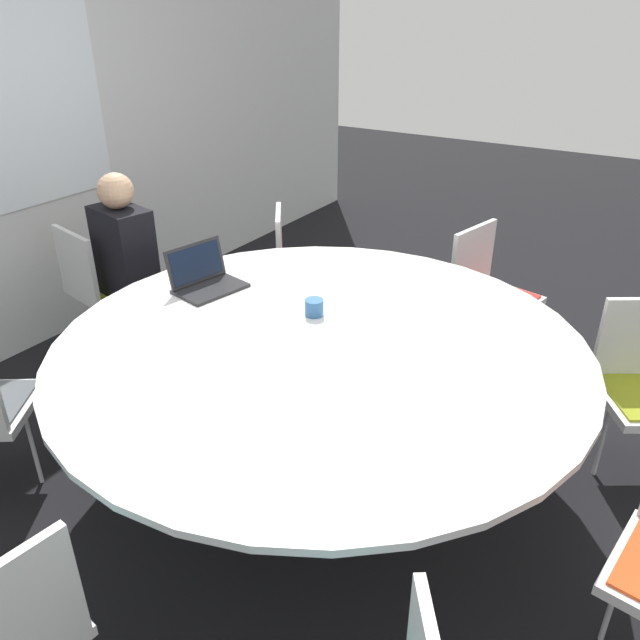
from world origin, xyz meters
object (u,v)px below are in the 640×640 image
(chair_0, at_px, (100,281))
(chair_7, at_px, (299,262))
(person_0, at_px, (128,257))
(laptop, at_px, (204,278))
(coffee_cup, at_px, (314,307))
(chair_6, at_px, (488,286))

(chair_0, bearing_deg, chair_7, 57.63)
(person_0, bearing_deg, chair_7, 66.18)
(chair_7, height_order, laptop, laptop)
(chair_0, height_order, coffee_cup, chair_0)
(person_0, bearing_deg, laptop, -1.10)
(person_0, relative_size, laptop, 3.21)
(chair_0, relative_size, person_0, 0.71)
(chair_0, relative_size, chair_7, 1.00)
(laptop, bearing_deg, chair_0, 93.86)
(chair_0, relative_size, coffee_cup, 9.82)
(person_0, height_order, coffee_cup, person_0)
(person_0, bearing_deg, coffee_cup, 5.96)
(chair_7, xyz_separation_m, person_0, (-0.87, 0.62, 0.20))
(chair_6, relative_size, person_0, 0.71)
(chair_7, bearing_deg, coffee_cup, 2.38)
(chair_7, height_order, coffee_cup, chair_7)
(chair_0, distance_m, person_0, 0.32)
(person_0, distance_m, laptop, 0.77)
(laptop, bearing_deg, coffee_cup, -75.47)
(coffee_cup, bearing_deg, chair_6, -18.14)
(chair_0, xyz_separation_m, person_0, (0.03, -0.25, 0.20))
(chair_7, distance_m, coffee_cup, 1.29)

